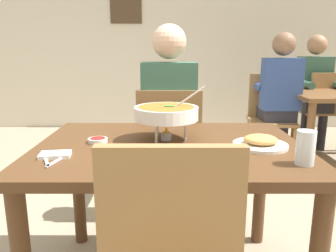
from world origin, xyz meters
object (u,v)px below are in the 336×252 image
(appetizer_plate, at_px, (259,142))
(sauce_dish, at_px, (96,140))
(curry_bowl, at_px, (165,113))
(rice_plate, at_px, (197,160))
(chair_bg_middle, at_px, (320,106))
(chair_bg_left, at_px, (268,112))
(diner_main, at_px, (168,111))
(patron_bg_left, at_px, (278,91))
(chair_diner_main, at_px, (168,145))
(drink_glass, at_px, (304,149))
(dining_table_main, at_px, (168,167))
(patron_bg_middle, at_px, (313,85))

(appetizer_plate, height_order, sauce_dish, appetizer_plate)
(curry_bowl, height_order, rice_plate, curry_bowl)
(sauce_dish, xyz_separation_m, chair_bg_middle, (2.10, 2.29, -0.23))
(chair_bg_left, distance_m, chair_bg_middle, 0.81)
(diner_main, bearing_deg, rice_plate, -84.23)
(rice_plate, height_order, chair_bg_middle, chair_bg_middle)
(diner_main, distance_m, patron_bg_left, 1.52)
(chair_diner_main, height_order, rice_plate, chair_diner_main)
(appetizer_plate, relative_size, drink_glass, 1.85)
(dining_table_main, relative_size, sauce_dish, 13.35)
(diner_main, xyz_separation_m, sauce_dish, (-0.33, -0.74, -0.00))
(rice_plate, bearing_deg, diner_main, 95.77)
(chair_bg_middle, bearing_deg, diner_main, -138.75)
(chair_bg_left, bearing_deg, drink_glass, -104.02)
(drink_glass, xyz_separation_m, patron_bg_left, (0.59, 2.09, -0.04))
(diner_main, bearing_deg, curry_bowl, -91.27)
(sauce_dish, height_order, patron_bg_middle, patron_bg_middle)
(curry_bowl, xyz_separation_m, patron_bg_middle, (1.70, 2.30, -0.11))
(dining_table_main, height_order, curry_bowl, curry_bowl)
(drink_glass, distance_m, chair_bg_left, 2.28)
(chair_diner_main, xyz_separation_m, appetizer_plate, (0.40, -0.77, 0.24))
(drink_glass, bearing_deg, appetizer_plate, 114.10)
(curry_bowl, xyz_separation_m, chair_bg_left, (1.07, 1.86, -0.35))
(curry_bowl, height_order, appetizer_plate, curry_bowl)
(chair_diner_main, distance_m, appetizer_plate, 0.90)
(drink_glass, bearing_deg, patron_bg_left, 74.22)
(appetizer_plate, height_order, chair_bg_left, chair_bg_left)
(rice_plate, bearing_deg, sauce_dish, 144.62)
(sauce_dish, height_order, chair_bg_left, chair_bg_left)
(chair_diner_main, relative_size, diner_main, 0.69)
(curry_bowl, xyz_separation_m, appetizer_plate, (0.42, -0.11, -0.11))
(dining_table_main, height_order, rice_plate, rice_plate)
(chair_diner_main, xyz_separation_m, chair_bg_left, (1.05, 1.20, 0.00))
(diner_main, xyz_separation_m, curry_bowl, (-0.02, -0.69, 0.11))
(drink_glass, bearing_deg, diner_main, 115.99)
(appetizer_plate, distance_m, chair_bg_left, 2.09)
(diner_main, distance_m, patron_bg_middle, 2.33)
(drink_glass, xyz_separation_m, patron_bg_middle, (1.18, 2.64, -0.04))
(rice_plate, bearing_deg, chair_bg_middle, 57.37)
(dining_table_main, relative_size, patron_bg_left, 0.92)
(dining_table_main, distance_m, chair_bg_left, 2.20)
(dining_table_main, height_order, appetizer_plate, appetizer_plate)
(chair_diner_main, xyz_separation_m, patron_bg_left, (1.09, 1.09, 0.24))
(chair_diner_main, bearing_deg, patron_bg_left, 44.82)
(sauce_dish, height_order, patron_bg_left, patron_bg_left)
(patron_bg_middle, bearing_deg, diner_main, -136.32)
(chair_bg_middle, bearing_deg, sauce_dish, -132.59)
(appetizer_plate, distance_m, sauce_dish, 0.74)
(curry_bowl, distance_m, rice_plate, 0.39)
(diner_main, xyz_separation_m, rice_plate, (0.11, -1.05, 0.01))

